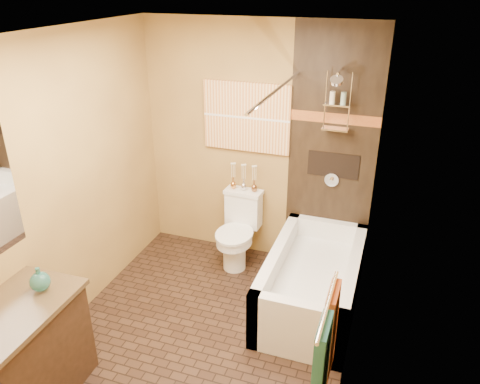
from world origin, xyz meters
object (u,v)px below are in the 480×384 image
at_px(sunset_painting, 247,117).
at_px(bathtub, 312,285).
at_px(vanity, 23,356).
at_px(toilet, 238,230).

height_order(sunset_painting, bathtub, sunset_painting).
bearing_deg(vanity, bathtub, 44.12).
bearing_deg(bathtub, toilet, 152.61).
relative_size(sunset_painting, vanity, 0.96).
distance_m(bathtub, vanity, 2.46).
xyz_separation_m(toilet, vanity, (-0.83, -2.21, 0.02)).
bearing_deg(sunset_painting, toilet, -90.00).
distance_m(sunset_painting, toilet, 1.18).
bearing_deg(vanity, toilet, 68.19).
relative_size(bathtub, toilet, 1.92).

